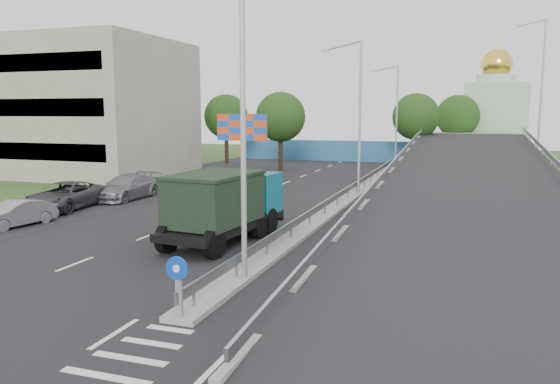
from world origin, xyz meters
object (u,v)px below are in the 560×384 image
at_px(sign_bollard, 178,287).
at_px(parked_car_d, 127,187).
at_px(lamp_post_far, 395,111).
at_px(billboard, 242,132).
at_px(lamp_post_near, 237,106).
at_px(parked_car_b, 16,214).
at_px(lamp_post_mid, 357,109).
at_px(church, 494,115).
at_px(dump_truck, 225,203).
at_px(parked_car_c, 65,196).

relative_size(sign_bollard, parked_car_d, 0.30).
height_order(lamp_post_far, billboard, lamp_post_far).
relative_size(lamp_post_near, parked_car_b, 2.52).
distance_m(sign_bollard, billboard, 27.53).
xyz_separation_m(lamp_post_mid, lamp_post_far, (0.00, 20.00, 0.00)).
bearing_deg(parked_car_b, lamp_post_far, 77.47).
bearing_deg(parked_car_b, church, 73.23).
xyz_separation_m(lamp_post_near, parked_car_b, (-13.96, 4.69, -5.15)).
relative_size(dump_truck, parked_car_d, 1.31).
bearing_deg(lamp_post_far, church, 54.76).
bearing_deg(sign_bollard, parked_car_c, 138.32).
xyz_separation_m(church, parked_car_b, (-23.85, -49.31, -4.65)).
height_order(sign_bollard, lamp_post_near, lamp_post_near).
bearing_deg(sign_bollard, lamp_post_far, 89.86).
xyz_separation_m(sign_bollard, parked_car_d, (-13.73, 17.74, -0.23)).
distance_m(lamp_post_mid, parked_car_b, 21.35).
height_order(lamp_post_near, parked_car_b, lamp_post_near).
bearing_deg(parked_car_c, lamp_post_mid, 26.94).
bearing_deg(parked_car_d, billboard, 59.92).
bearing_deg(church, parked_car_b, -115.82).
height_order(dump_truck, parked_car_d, dump_truck).
xyz_separation_m(lamp_post_far, billboard, (-9.11, -18.00, -1.62)).
relative_size(billboard, parked_car_b, 1.37).
bearing_deg(parked_car_d, lamp_post_near, -44.88).
xyz_separation_m(sign_bollard, dump_truck, (-2.77, 9.06, 0.68)).
relative_size(lamp_post_far, parked_car_b, 2.52).
distance_m(lamp_post_mid, lamp_post_far, 20.00).
distance_m(lamp_post_far, parked_car_b, 38.32).
height_order(sign_bollard, lamp_post_mid, lamp_post_mid).
relative_size(lamp_post_near, dump_truck, 1.39).
relative_size(lamp_post_near, lamp_post_far, 1.00).
distance_m(lamp_post_mid, dump_truck, 15.59).
xyz_separation_m(sign_bollard, lamp_post_mid, (0.11, 23.83, 4.77)).
bearing_deg(sign_bollard, lamp_post_near, 88.36).
bearing_deg(lamp_post_far, parked_car_d, -117.95).
bearing_deg(billboard, sign_bollard, -70.79).
distance_m(lamp_post_far, church, 17.15).
bearing_deg(church, sign_bollard, -99.81).
bearing_deg(lamp_post_near, parked_car_c, 147.80).
bearing_deg(sign_bollard, dump_truck, 107.02).
bearing_deg(church, parked_car_d, -120.63).
relative_size(church, dump_truck, 1.91).
distance_m(lamp_post_far, billboard, 20.24).
height_order(sign_bollard, parked_car_c, sign_bollard).
bearing_deg(billboard, parked_car_b, -105.67).
bearing_deg(parked_car_b, parked_car_d, 98.30).
xyz_separation_m(lamp_post_far, parked_car_d, (-13.84, -26.09, -5.01)).
relative_size(dump_truck, parked_car_b, 1.81).
bearing_deg(lamp_post_mid, dump_truck, -101.04).
bearing_deg(billboard, dump_truck, -69.63).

